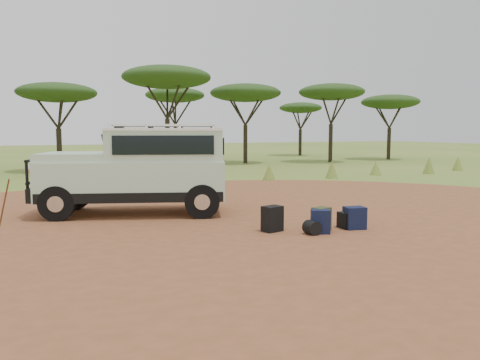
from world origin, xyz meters
name	(u,v)px	position (x,y,z in m)	size (l,w,h in m)	color
ground	(234,232)	(0.00, 0.00, 0.00)	(140.00, 140.00, 0.00)	#597C2C
dirt_clearing	(234,232)	(0.00, 0.00, 0.00)	(23.00, 23.00, 0.01)	brown
grass_fringe	(141,178)	(0.12, 8.67, 0.40)	(36.60, 1.60, 0.90)	#597C2C
acacia_treeline	(104,86)	(0.75, 19.81, 4.87)	(46.70, 13.20, 6.26)	black
safari_vehicle	(141,171)	(-1.24, 3.19, 1.15)	(5.19, 3.49, 2.37)	#B8D8B8
walking_staff	(3,209)	(-4.50, 1.43, 0.63)	(0.03, 0.03, 1.32)	brown
backpack_black	(272,219)	(0.79, -0.29, 0.28)	(0.41, 0.31, 0.57)	black
backpack_navy	(320,222)	(1.63, -0.91, 0.26)	(0.40, 0.28, 0.52)	#111736
backpack_olive	(321,219)	(1.81, -0.70, 0.26)	(0.38, 0.27, 0.53)	#373E1D
duffel_navy	(354,218)	(2.59, -0.87, 0.25)	(0.45, 0.34, 0.51)	#111736
hard_case	(351,220)	(2.60, -0.74, 0.18)	(0.52, 0.37, 0.37)	black
stuff_sack	(312,228)	(1.40, -0.93, 0.15)	(0.30, 0.30, 0.30)	black
safari_hat	(351,210)	(2.60, -0.74, 0.41)	(0.40, 0.40, 0.12)	beige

